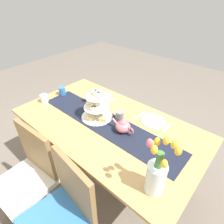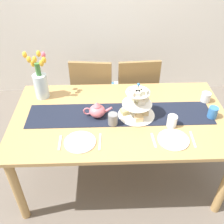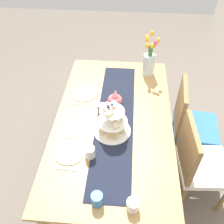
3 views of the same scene
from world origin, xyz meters
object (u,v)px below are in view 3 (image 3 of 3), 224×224
teapot (115,99)px  mug_orange (97,199)px  tiered_cake_stand (112,122)px  mug_white_text (90,152)px  dining_table (113,126)px  chair_right (197,162)px  fork_right (73,137)px  chair_left (189,121)px  knife_left (82,104)px  tulip_vase (149,61)px  cream_jug (133,205)px  fork_left (86,84)px  dinner_plate_right (69,152)px  knife_right (65,169)px  dinner_plate_left (84,93)px  mug_grey (102,109)px

teapot → mug_orange: (0.93, -0.05, -0.01)m
tiered_cake_stand → mug_white_text: 0.30m
dining_table → chair_right: bearing=73.0°
chair_right → fork_right: 1.05m
tiered_cake_stand → fork_right: (0.09, -0.30, -0.10)m
chair_left → mug_white_text: size_ratio=9.58×
tiered_cake_stand → knife_left: tiered_cake_stand is taller
tulip_vase → cream_jug: 1.45m
tiered_cake_stand → mug_white_text: bearing=-28.9°
chair_right → fork_left: 1.25m
dinner_plate_right → mug_orange: size_ratio=2.42×
chair_right → knife_right: chair_right is taller
cream_jug → dinner_plate_left: cream_jug is taller
teapot → fork_left: teapot is taller
cream_jug → dinner_plate_left: 1.17m
mug_grey → mug_white_text: 0.46m
tulip_vase → fork_right: tulip_vase is taller
fork_left → fork_right: size_ratio=1.00×
dinner_plate_left → tulip_vase: bearing=121.3°
chair_right → dinner_plate_right: 1.06m
knife_left → mug_grey: mug_grey is taller
chair_right → fork_right: (0.01, -1.02, 0.23)m
chair_left → mug_orange: size_ratio=9.58×
fork_right → mug_orange: 0.58m
mug_orange → fork_right: bearing=-153.6°
fork_left → mug_white_text: (0.85, 0.16, 0.04)m
teapot → knife_right: size_ratio=1.40×
dining_table → dinner_plate_left: bearing=-135.7°
dinner_plate_right → dining_table: bearing=140.9°
chair_left → fork_right: (0.47, -1.02, 0.23)m
tulip_vase → mug_orange: size_ratio=4.59×
teapot → fork_left: 0.41m
mug_white_text → chair_right: bearing=101.2°
dinner_plate_right → mug_grey: (-0.44, 0.20, 0.05)m
fork_right → dinner_plate_right: bearing=0.0°
tiered_cake_stand → knife_right: bearing=-38.2°
fork_right → mug_orange: size_ratio=1.58×
tiered_cake_stand → dinner_plate_right: tiered_cake_stand is taller
tiered_cake_stand → dinner_plate_left: bearing=-145.7°
knife_right → mug_white_text: mug_white_text is taller
chair_left → dining_table: bearing=-71.1°
tulip_vase → mug_orange: tulip_vase is taller
fork_left → mug_white_text: mug_white_text is taller
cream_jug → fork_right: cream_jug is taller
tiered_cake_stand → mug_orange: size_ratio=3.20×
mug_white_text → mug_orange: bearing=15.3°
knife_left → chair_right: bearing=69.3°
knife_left → mug_grey: bearing=62.9°
tulip_vase → mug_grey: size_ratio=4.59×
tulip_vase → knife_right: tulip_vase is taller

